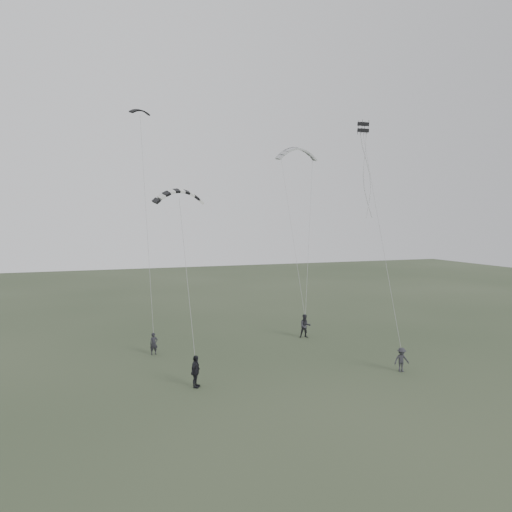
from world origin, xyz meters
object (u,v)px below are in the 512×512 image
object	(u,v)px
flyer_center	(196,371)
kite_box	(363,127)
flyer_left	(154,344)
flyer_far	(402,360)
kite_striped	(179,191)
kite_dark_small	(140,110)
kite_pale_large	(297,149)
flyer_right	(305,326)

from	to	relation	value
flyer_center	kite_box	bearing A→B (deg)	-39.09
flyer_left	kite_box	world-z (taller)	kite_box
flyer_far	kite_striped	size ratio (longest dim) A/B	0.48
flyer_center	kite_dark_small	bearing A→B (deg)	41.10
kite_pale_large	kite_striped	distance (m)	18.23
flyer_right	flyer_center	bearing A→B (deg)	-129.99
flyer_left	kite_dark_small	xyz separation A→B (m)	(-0.08, 4.82, 17.13)
flyer_left	flyer_far	distance (m)	16.80
kite_striped	flyer_right	bearing A→B (deg)	19.31
kite_dark_small	kite_box	distance (m)	16.95
kite_dark_small	kite_striped	distance (m)	10.71
flyer_far	kite_box	bearing A→B (deg)	94.19
flyer_far	kite_box	xyz separation A→B (m)	(0.20, 5.18, 15.22)
flyer_right	flyer_left	bearing A→B (deg)	-163.85
flyer_right	kite_pale_large	world-z (taller)	kite_pale_large
flyer_left	flyer_center	xyz separation A→B (m)	(1.19, -7.76, 0.15)
kite_dark_small	kite_striped	bearing A→B (deg)	-104.32
flyer_left	flyer_far	size ratio (longest dim) A/B	1.01
flyer_right	kite_striped	distance (m)	15.78
flyer_left	flyer_far	bearing A→B (deg)	-41.12
flyer_right	kite_pale_large	xyz separation A→B (m)	(2.39, 6.96, 15.14)
kite_pale_large	kite_box	size ratio (longest dim) A/B	5.70
flyer_far	kite_box	world-z (taller)	kite_box
kite_dark_small	flyer_center	bearing A→B (deg)	-107.37
flyer_right	kite_box	bearing A→B (deg)	-57.12
flyer_center	kite_striped	distance (m)	11.23
flyer_left	kite_box	size ratio (longest dim) A/B	2.23
kite_dark_small	kite_box	world-z (taller)	kite_dark_small
flyer_left	kite_striped	bearing A→B (deg)	-78.43
flyer_far	kite_box	distance (m)	16.07
kite_pale_large	flyer_center	bearing A→B (deg)	-128.90
flyer_center	kite_pale_large	xyz separation A→B (m)	(13.43, 15.64, 15.16)
flyer_right	flyer_center	size ratio (longest dim) A/B	1.02
flyer_center	flyer_right	bearing A→B (deg)	-16.49
flyer_right	kite_pale_large	distance (m)	16.83
kite_striped	kite_box	bearing A→B (deg)	-5.37
kite_pale_large	kite_box	distance (m)	12.02
kite_striped	kite_box	world-z (taller)	kite_box
kite_pale_large	kite_box	bearing A→B (deg)	-90.34
flyer_center	kite_striped	xyz separation A→B (m)	(0.02, 4.23, 10.41)
kite_striped	kite_box	distance (m)	13.79
flyer_left	kite_pale_large	world-z (taller)	kite_pale_large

